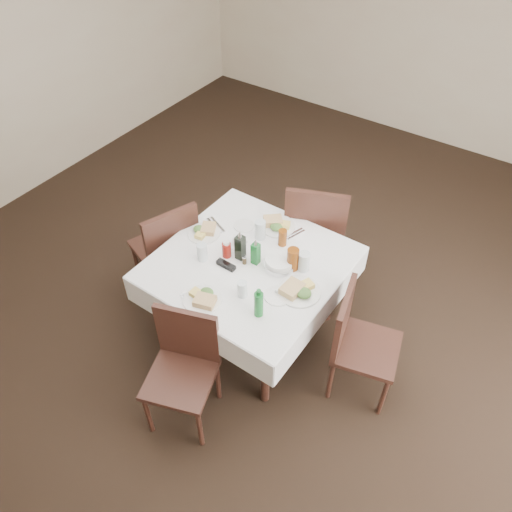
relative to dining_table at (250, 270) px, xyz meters
The scene contains 33 objects.
ground_plane 0.69m from the dining_table, 101.33° to the left, with size 7.00×7.00×0.00m, color black.
room_shell 1.05m from the dining_table, 101.33° to the left, with size 6.04×7.04×2.80m.
dining_table is the anchor object (origin of this frame).
chair_north 0.79m from the dining_table, 81.66° to the left, with size 0.63×0.63×1.02m.
chair_south 0.80m from the dining_table, 88.25° to the right, with size 0.53×0.53×0.89m.
chair_east 0.87m from the dining_table, ahead, with size 0.51×0.51×0.89m.
chair_west 0.77m from the dining_table, behind, with size 0.58×0.58×0.95m.
meal_north 0.44m from the dining_table, 95.98° to the left, with size 0.27×0.27×0.06m.
meal_south 0.48m from the dining_table, 95.19° to the right, with size 0.26×0.26×0.06m.
meal_east 0.45m from the dining_table, ahead, with size 0.29×0.29×0.06m.
meal_west 0.47m from the dining_table, behind, with size 0.24×0.24×0.05m.
side_plate_a 0.39m from the dining_table, 131.27° to the left, with size 0.16×0.16×0.01m.
side_plate_b 0.39m from the dining_table, 26.20° to the right, with size 0.18×0.18×0.01m.
water_n 0.31m from the dining_table, 107.67° to the left, with size 0.08×0.08×0.15m.
water_s 0.35m from the dining_table, 63.73° to the right, with size 0.06×0.06×0.12m.
water_e 0.41m from the dining_table, 22.72° to the left, with size 0.08×0.08×0.15m.
water_w 0.37m from the dining_table, 150.13° to the right, with size 0.07×0.07×0.14m.
iced_tea_a 0.33m from the dining_table, 71.14° to the left, with size 0.06×0.06×0.13m.
iced_tea_b 0.35m from the dining_table, 21.73° to the left, with size 0.08×0.08×0.17m.
bread_basket 0.24m from the dining_table, 20.38° to the left, with size 0.22×0.22×0.07m.
oil_cruet_dark 0.21m from the dining_table, behind, with size 0.06×0.06×0.25m.
oil_cruet_green 0.18m from the dining_table, 21.96° to the left, with size 0.05×0.05×0.22m.
ketchup_bottle 0.23m from the dining_table, 165.12° to the right, with size 0.06×0.06×0.14m.
salt_shaker 0.15m from the dining_table, behind, with size 0.04×0.04×0.08m.
pepper_shaker 0.13m from the dining_table, 117.52° to the right, with size 0.03×0.03×0.07m.
coffee_mug 0.22m from the dining_table, 151.35° to the left, with size 0.13×0.12×0.09m.
sunglasses 0.20m from the dining_table, 128.48° to the right, with size 0.15×0.05×0.03m.
green_bottle 0.51m from the dining_table, 48.40° to the right, with size 0.06×0.06×0.23m.
sugar_caddy 0.39m from the dining_table, 20.19° to the right, with size 0.09×0.07×0.04m.
cutlery_n 0.45m from the dining_table, 74.97° to the left, with size 0.09×0.17×0.01m.
cutlery_s 0.48m from the dining_table, 108.46° to the right, with size 0.11×0.18×0.01m.
cutlery_e 0.47m from the dining_table, 16.06° to the right, with size 0.19×0.07×0.01m.
cutlery_w 0.48m from the dining_table, 158.07° to the left, with size 0.21×0.13×0.01m.
Camera 1 is at (1.47, -2.19, 3.23)m, focal length 35.00 mm.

